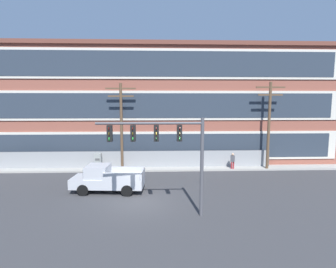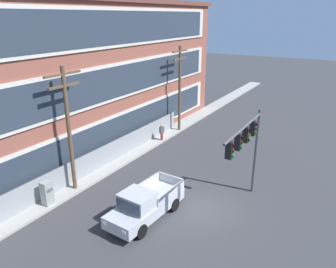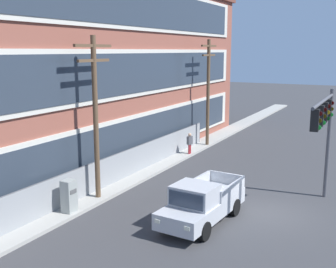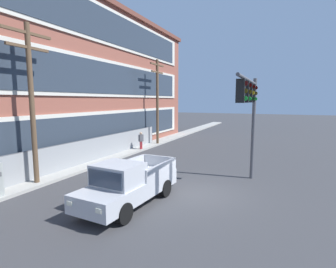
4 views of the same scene
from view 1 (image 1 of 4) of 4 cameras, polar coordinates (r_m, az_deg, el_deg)
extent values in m
plane|color=#38383A|center=(17.78, -6.02, -14.64)|extent=(160.00, 160.00, 0.00)
cube|color=#9E9B93|center=(25.81, -4.77, -7.54)|extent=(80.00, 1.69, 0.16)
cube|color=brown|center=(30.86, -1.82, 5.96)|extent=(38.98, 10.10, 11.99)
cube|color=beige|center=(26.11, -1.71, -2.60)|extent=(35.86, 0.10, 2.88)
cube|color=#2D3844|center=(26.05, -1.71, -2.62)|extent=(34.30, 0.06, 2.40)
cube|color=beige|center=(25.75, -1.74, 6.20)|extent=(35.86, 0.10, 2.88)
cube|color=#2D3844|center=(25.69, -1.74, 6.20)|extent=(34.30, 0.06, 2.40)
cube|color=beige|center=(26.00, -1.78, 15.04)|extent=(35.86, 0.10, 2.88)
cube|color=#2D3844|center=(25.94, -1.77, 15.06)|extent=(34.30, 0.06, 2.40)
cube|color=brown|center=(31.37, -1.86, 17.34)|extent=(39.48, 10.60, 0.40)
cube|color=gray|center=(26.18, -10.17, -5.62)|extent=(29.44, 0.04, 1.77)
cylinder|color=#4C4C51|center=(28.19, 21.09, -5.07)|extent=(0.06, 0.06, 1.77)
cylinder|color=#4C4C51|center=(26.00, -10.22, -3.72)|extent=(29.44, 0.05, 0.05)
cylinder|color=#4C4C51|center=(15.06, 7.37, -7.32)|extent=(0.20, 0.20, 5.67)
cylinder|color=#4C4C51|center=(14.44, -4.09, 2.33)|extent=(5.90, 0.14, 0.14)
cube|color=black|center=(14.54, 2.50, 0.19)|extent=(0.28, 0.32, 0.90)
cylinder|color=#4B0807|center=(14.33, 2.57, 1.22)|extent=(0.04, 0.18, 0.18)
cylinder|color=#503E08|center=(14.36, 2.56, 0.10)|extent=(0.04, 0.18, 0.18)
cylinder|color=green|center=(14.40, 2.56, -1.00)|extent=(0.04, 0.18, 0.18)
cube|color=black|center=(14.49, -2.55, 0.17)|extent=(0.28, 0.32, 0.90)
cylinder|color=#4B0807|center=(14.28, -2.56, 1.20)|extent=(0.04, 0.18, 0.18)
cylinder|color=gold|center=(14.31, -2.56, 0.08)|extent=(0.04, 0.18, 0.18)
cylinder|color=#0A4011|center=(14.35, -2.55, -1.03)|extent=(0.04, 0.18, 0.18)
cube|color=black|center=(14.55, -7.61, 0.14)|extent=(0.28, 0.32, 0.90)
cylinder|color=#4B0807|center=(14.35, -7.69, 1.17)|extent=(0.04, 0.18, 0.18)
cylinder|color=#503E08|center=(14.38, -7.67, 0.06)|extent=(0.04, 0.18, 0.18)
cylinder|color=green|center=(14.41, -7.65, -1.05)|extent=(0.04, 0.18, 0.18)
cube|color=black|center=(14.73, -12.58, 0.12)|extent=(0.28, 0.32, 0.90)
cylinder|color=#4B0807|center=(14.52, -12.73, 1.13)|extent=(0.04, 0.18, 0.18)
cylinder|color=#503E08|center=(14.55, -12.70, 0.03)|extent=(0.04, 0.18, 0.18)
cylinder|color=green|center=(14.59, -12.67, -1.06)|extent=(0.04, 0.18, 0.18)
cube|color=#B2B5BA|center=(19.96, -12.90, -10.07)|extent=(5.32, 2.31, 0.70)
cube|color=#B2B5BA|center=(19.94, -15.00, -7.81)|extent=(1.68, 1.89, 0.86)
cube|color=#283342|center=(20.19, -17.19, -7.71)|extent=(0.17, 1.59, 0.65)
cube|color=#B2B5BA|center=(18.67, -10.17, -9.18)|extent=(2.60, 0.31, 0.56)
cube|color=#B2B5BA|center=(20.38, -9.09, -7.78)|extent=(2.60, 0.31, 0.56)
cube|color=#B2B5BA|center=(19.30, -5.52, -8.57)|extent=(0.23, 1.86, 0.56)
cylinder|color=black|center=(19.71, -18.02, -11.52)|extent=(0.82, 0.32, 0.80)
cylinder|color=black|center=(21.31, -16.37, -10.06)|extent=(0.82, 0.32, 0.80)
cylinder|color=black|center=(18.90, -8.91, -12.06)|extent=(0.82, 0.32, 0.80)
cylinder|color=black|center=(20.56, -7.97, -10.46)|extent=(0.82, 0.32, 0.80)
cube|color=white|center=(20.14, -20.73, -9.88)|extent=(0.08, 0.24, 0.16)
cube|color=white|center=(21.35, -19.32, -8.87)|extent=(0.08, 0.24, 0.16)
cylinder|color=brown|center=(25.00, -10.09, 1.36)|extent=(0.26, 0.26, 8.28)
cube|color=brown|center=(24.92, -10.27, 9.72)|extent=(2.79, 0.14, 0.14)
cube|color=brown|center=(24.90, -10.24, 8.12)|extent=(2.37, 0.14, 0.14)
cylinder|color=brown|center=(26.66, 21.09, 1.48)|extent=(0.26, 0.26, 8.41)
cube|color=brown|center=(26.59, 21.44, 9.45)|extent=(2.75, 0.14, 0.14)
cube|color=brown|center=(26.56, 21.38, 7.94)|extent=(2.34, 0.14, 0.14)
cube|color=#939993|center=(25.88, -14.97, -5.97)|extent=(0.62, 0.53, 1.69)
cube|color=#515151|center=(25.55, -15.13, -5.37)|extent=(0.43, 0.02, 0.20)
cylinder|color=maroon|center=(26.08, 13.66, -6.78)|extent=(0.14, 0.14, 0.85)
cylinder|color=maroon|center=(26.13, 14.04, -6.77)|extent=(0.14, 0.14, 0.85)
cube|color=#4C4C51|center=(25.95, 13.89, -5.22)|extent=(0.46, 0.36, 0.60)
sphere|color=tan|center=(25.87, 13.92, -4.31)|extent=(0.24, 0.24, 0.24)
camera|label=2|loc=(19.91, -64.77, 16.24)|focal=35.00mm
camera|label=3|loc=(23.32, -61.94, 5.81)|focal=45.00mm
camera|label=4|loc=(18.33, -46.99, -1.74)|focal=28.00mm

